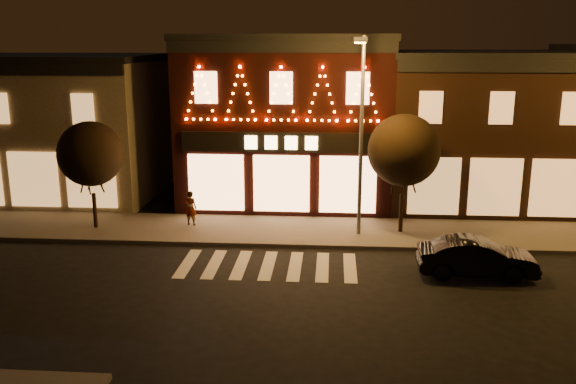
# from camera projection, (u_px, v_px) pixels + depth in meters

# --- Properties ---
(ground) EXTENTS (120.00, 120.00, 0.00)m
(ground) POSITION_uv_depth(u_px,v_px,m) (254.00, 312.00, 18.75)
(ground) COLOR black
(ground) RESTS_ON ground
(sidewalk_far) EXTENTS (44.00, 4.00, 0.15)m
(sidewalk_far) POSITION_uv_depth(u_px,v_px,m) (324.00, 232.00, 26.33)
(sidewalk_far) COLOR #47423D
(sidewalk_far) RESTS_ON ground
(building_left) EXTENTS (12.20, 8.28, 7.30)m
(building_left) POSITION_uv_depth(u_px,v_px,m) (41.00, 125.00, 32.32)
(building_left) COLOR #6D614D
(building_left) RESTS_ON ground
(building_pulp) EXTENTS (10.20, 8.34, 8.30)m
(building_pulp) POSITION_uv_depth(u_px,v_px,m) (288.00, 118.00, 31.26)
(building_pulp) COLOR black
(building_pulp) RESTS_ON ground
(building_right_a) EXTENTS (9.20, 8.28, 7.50)m
(building_right_a) POSITION_uv_depth(u_px,v_px,m) (478.00, 128.00, 30.70)
(building_right_a) COLOR black
(building_right_a) RESTS_ON ground
(streetlamp_mid) EXTENTS (0.56, 1.85, 8.06)m
(streetlamp_mid) POSITION_uv_depth(u_px,v_px,m) (361.00, 122.00, 24.46)
(streetlamp_mid) COLOR #59595E
(streetlamp_mid) RESTS_ON sidewalk_far
(tree_left) EXTENTS (2.75, 2.75, 4.60)m
(tree_left) POSITION_uv_depth(u_px,v_px,m) (90.00, 154.00, 25.94)
(tree_left) COLOR black
(tree_left) RESTS_ON sidewalk_far
(tree_right) EXTENTS (2.98, 2.98, 4.99)m
(tree_right) POSITION_uv_depth(u_px,v_px,m) (404.00, 150.00, 25.29)
(tree_right) COLOR black
(tree_right) RESTS_ON sidewalk_far
(dark_sedan) EXTENTS (4.10, 1.51, 1.34)m
(dark_sedan) POSITION_uv_depth(u_px,v_px,m) (477.00, 258.00, 21.50)
(dark_sedan) COLOR black
(dark_sedan) RESTS_ON ground
(pedestrian) EXTENTS (0.63, 0.49, 1.53)m
(pedestrian) POSITION_uv_depth(u_px,v_px,m) (191.00, 208.00, 26.85)
(pedestrian) COLOR gray
(pedestrian) RESTS_ON sidewalk_far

